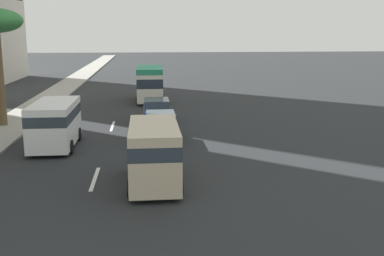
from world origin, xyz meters
TOP-DOWN VIEW (x-y plane):
  - ground_plane at (31.50, 0.00)m, footprint 198.00×198.00m
  - sidewalk_right at (31.50, 6.54)m, footprint 162.00×2.95m
  - lane_stripe_mid at (13.40, 0.00)m, footprint 3.20×0.16m
  - lane_stripe_far at (24.44, 0.00)m, footprint 3.20×0.16m
  - van_lead at (12.41, -2.49)m, footprint 4.63×2.07m
  - van_second at (19.17, 2.62)m, footprint 5.05×2.19m
  - car_third at (25.88, -2.92)m, footprint 4.31×1.88m
  - car_fourth at (20.22, -3.00)m, footprint 4.40×1.82m
  - minibus_fifth at (35.23, -2.55)m, footprint 6.14×2.31m

SIDE VIEW (x-z plane):
  - ground_plane at x=31.50m, z-range 0.00..0.00m
  - lane_stripe_mid at x=13.40m, z-range 0.00..0.01m
  - lane_stripe_far at x=24.44m, z-range 0.00..0.01m
  - sidewalk_right at x=31.50m, z-range 0.00..0.15m
  - car_third at x=25.88m, z-range -0.04..1.51m
  - car_fourth at x=20.22m, z-range -0.04..1.55m
  - van_second at x=19.17m, z-range 0.18..2.60m
  - van_lead at x=12.41m, z-range 0.17..2.64m
  - minibus_fifth at x=35.23m, z-range 0.15..3.15m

